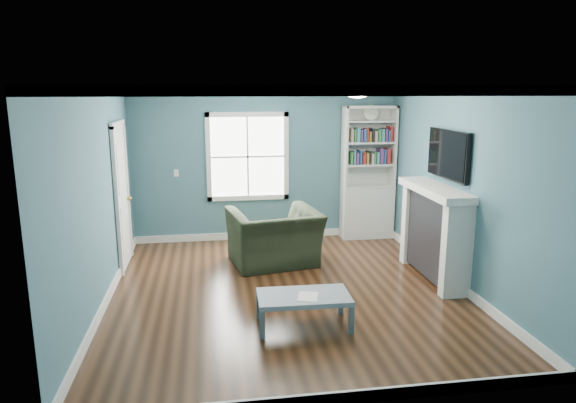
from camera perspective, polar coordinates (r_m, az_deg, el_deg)
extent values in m
plane|color=black|center=(6.77, -0.12, -9.97)|extent=(5.00, 5.00, 0.00)
plane|color=#3A6672|center=(8.83, -2.55, 4.08)|extent=(4.50, 0.00, 4.50)
plane|color=#3A6672|center=(4.01, 5.25, -6.16)|extent=(4.50, 0.00, 4.50)
plane|color=#3A6672|center=(6.45, -20.29, 0.23)|extent=(0.00, 5.00, 5.00)
plane|color=#3A6672|center=(7.07, 18.22, 1.39)|extent=(0.00, 5.00, 5.00)
plane|color=white|center=(6.26, -0.13, 12.63)|extent=(5.00, 5.00, 0.00)
cube|color=white|center=(9.08, -2.46, -3.71)|extent=(4.50, 0.03, 0.12)
cube|color=white|center=(4.57, 4.87, -21.01)|extent=(4.50, 0.03, 0.12)
cube|color=white|center=(6.80, -19.38, -10.03)|extent=(0.03, 5.00, 0.12)
cube|color=white|center=(7.39, 17.46, -8.09)|extent=(0.03, 5.00, 0.12)
cube|color=white|center=(8.72, -2.61, 12.28)|extent=(4.50, 0.04, 0.08)
cube|color=white|center=(3.82, 5.55, 12.15)|extent=(4.50, 0.04, 0.08)
cube|color=white|center=(6.32, -20.97, 11.47)|extent=(0.04, 5.00, 0.08)
cube|color=white|center=(6.95, 18.78, 11.64)|extent=(0.04, 5.00, 0.08)
cube|color=white|center=(8.78, -4.51, 4.99)|extent=(1.24, 0.01, 1.34)
cube|color=white|center=(8.74, -8.83, 4.85)|extent=(0.08, 0.06, 1.50)
cube|color=white|center=(8.84, -0.21, 5.08)|extent=(0.08, 0.06, 1.50)
cube|color=white|center=(8.88, -4.42, 0.43)|extent=(1.40, 0.06, 0.08)
cube|color=white|center=(8.70, -4.58, 9.62)|extent=(1.40, 0.06, 0.08)
cube|color=white|center=(8.76, -4.50, 4.98)|extent=(1.24, 0.03, 0.03)
cube|color=white|center=(8.76, -4.50, 4.98)|extent=(0.03, 0.03, 1.34)
cube|color=silver|center=(9.15, 8.73, -1.18)|extent=(0.90, 0.35, 0.90)
cube|color=silver|center=(8.84, 6.30, 5.98)|extent=(0.04, 0.35, 1.40)
cube|color=silver|center=(9.10, 11.57, 5.99)|extent=(0.04, 0.35, 1.40)
cube|color=silver|center=(9.11, 8.66, 6.11)|extent=(0.90, 0.02, 1.40)
cube|color=silver|center=(8.91, 9.12, 10.34)|extent=(0.90, 0.35, 0.04)
cube|color=silver|center=(9.05, 8.83, 1.71)|extent=(0.84, 0.33, 0.03)
cube|color=silver|center=(8.99, 8.91, 4.09)|extent=(0.84, 0.33, 0.03)
cube|color=silver|center=(8.95, 8.99, 6.50)|extent=(0.84, 0.33, 0.03)
cube|color=silver|center=(8.92, 9.07, 8.80)|extent=(0.84, 0.33, 0.03)
cube|color=#33723F|center=(8.96, 8.97, 4.86)|extent=(0.70, 0.25, 0.22)
cube|color=teal|center=(8.92, 9.06, 7.29)|extent=(0.70, 0.25, 0.22)
cylinder|color=beige|center=(8.86, 9.20, 9.71)|extent=(0.26, 0.06, 0.26)
cube|color=black|center=(7.34, 16.03, -3.71)|extent=(0.30, 1.20, 1.10)
cube|color=black|center=(7.38, 15.80, -5.21)|extent=(0.22, 0.65, 0.70)
cube|color=silver|center=(6.75, 18.23, -5.25)|extent=(0.36, 0.16, 1.20)
cube|color=silver|center=(7.92, 13.90, -2.42)|extent=(0.36, 0.16, 1.20)
cube|color=silver|center=(7.17, 16.05, 1.27)|extent=(0.44, 1.58, 0.10)
cube|color=black|center=(7.16, 17.37, 5.02)|extent=(0.06, 1.10, 0.65)
cube|color=silver|center=(7.85, -17.99, 0.40)|extent=(0.04, 0.80, 2.05)
cube|color=white|center=(7.42, -18.45, -0.31)|extent=(0.05, 0.08, 2.13)
cube|color=white|center=(8.29, -17.44, 1.04)|extent=(0.05, 0.08, 2.13)
cube|color=white|center=(7.71, -18.44, 8.16)|extent=(0.05, 0.98, 0.08)
sphere|color=#BF8C3F|center=(8.15, -17.21, 0.33)|extent=(0.07, 0.07, 0.07)
ellipsoid|color=white|center=(6.55, 7.72, 11.99)|extent=(0.34, 0.34, 0.15)
cylinder|color=white|center=(6.55, 7.74, 12.38)|extent=(0.38, 0.38, 0.03)
cube|color=white|center=(8.80, -12.30, 3.12)|extent=(0.08, 0.01, 0.12)
imported|color=black|center=(7.62, -1.54, -2.99)|extent=(1.39, 1.03, 1.11)
cube|color=#4A5358|center=(5.53, -2.88, -13.55)|extent=(0.06, 0.06, 0.31)
cube|color=#4A5358|center=(5.67, 7.04, -12.94)|extent=(0.06, 0.06, 0.31)
cube|color=#4A5358|center=(5.98, -3.25, -11.48)|extent=(0.06, 0.06, 0.31)
cube|color=#4A5358|center=(6.11, 5.88, -10.98)|extent=(0.06, 0.06, 0.31)
cube|color=slate|center=(5.73, 1.76, -10.57)|extent=(1.02, 0.58, 0.06)
cube|color=white|center=(5.67, 2.22, -10.50)|extent=(0.28, 0.32, 0.00)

